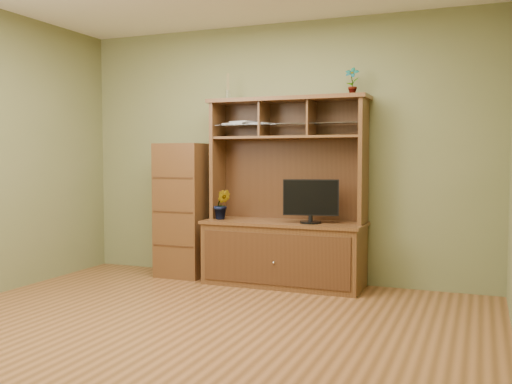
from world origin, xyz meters
The scene contains 8 objects.
room centered at (0.00, 0.00, 1.35)m, with size 4.54×4.04×2.74m.
media_hutch centered at (0.16, 1.73, 0.52)m, with size 1.66×0.61×1.90m.
monitor centered at (0.46, 1.64, 0.88)m, with size 0.54×0.21×0.43m.
orchid_plant centered at (-0.50, 1.65, 0.81)m, with size 0.17×0.14×0.31m, color #2E561D.
top_plant centered at (0.82, 1.80, 2.04)m, with size 0.14×0.10×0.27m, color #3D6E26.
reed_diffuser centered at (-0.50, 1.80, 2.01)m, with size 0.06×0.06×0.28m.
magazines centered at (-0.29, 1.80, 1.65)m, with size 0.53×0.25×0.04m.
side_cabinet centered at (-1.01, 1.75, 0.72)m, with size 0.52×0.47×1.44m.
Camera 1 is at (2.02, -3.71, 1.30)m, focal length 40.00 mm.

